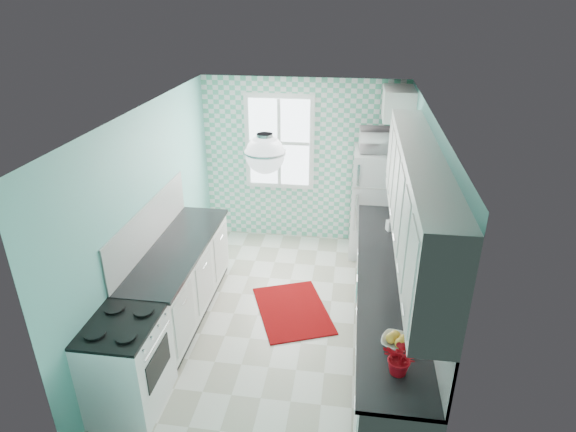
# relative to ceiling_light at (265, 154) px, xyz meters

# --- Properties ---
(floor) EXTENTS (3.00, 4.40, 0.02)m
(floor) POSITION_rel_ceiling_light_xyz_m (0.00, 0.80, -2.33)
(floor) COLOR silver
(floor) RESTS_ON ground
(ceiling) EXTENTS (3.00, 4.40, 0.02)m
(ceiling) POSITION_rel_ceiling_light_xyz_m (0.00, 0.80, 0.19)
(ceiling) COLOR white
(ceiling) RESTS_ON wall_back
(wall_back) EXTENTS (3.00, 0.02, 2.50)m
(wall_back) POSITION_rel_ceiling_light_xyz_m (0.00, 3.01, -1.07)
(wall_back) COLOR #6CC0B5
(wall_back) RESTS_ON floor
(wall_front) EXTENTS (3.00, 0.02, 2.50)m
(wall_front) POSITION_rel_ceiling_light_xyz_m (0.00, -1.41, -1.07)
(wall_front) COLOR #6CC0B5
(wall_front) RESTS_ON floor
(wall_left) EXTENTS (0.02, 4.40, 2.50)m
(wall_left) POSITION_rel_ceiling_light_xyz_m (-1.51, 0.80, -1.07)
(wall_left) COLOR #6CC0B5
(wall_left) RESTS_ON floor
(wall_right) EXTENTS (0.02, 4.40, 2.50)m
(wall_right) POSITION_rel_ceiling_light_xyz_m (1.51, 0.80, -1.07)
(wall_right) COLOR #6CC0B5
(wall_right) RESTS_ON floor
(accent_wall) EXTENTS (3.00, 0.01, 2.50)m
(accent_wall) POSITION_rel_ceiling_light_xyz_m (0.00, 2.99, -1.07)
(accent_wall) COLOR #5FC09B
(accent_wall) RESTS_ON wall_back
(window) EXTENTS (1.04, 0.05, 1.44)m
(window) POSITION_rel_ceiling_light_xyz_m (-0.35, 2.96, -0.77)
(window) COLOR white
(window) RESTS_ON wall_back
(backsplash_right) EXTENTS (0.02, 3.60, 0.51)m
(backsplash_right) POSITION_rel_ceiling_light_xyz_m (1.49, 0.40, -1.13)
(backsplash_right) COLOR white
(backsplash_right) RESTS_ON wall_right
(backsplash_left) EXTENTS (0.02, 2.15, 0.51)m
(backsplash_left) POSITION_rel_ceiling_light_xyz_m (-1.49, 0.73, -1.13)
(backsplash_left) COLOR white
(backsplash_left) RESTS_ON wall_left
(upper_cabinets_right) EXTENTS (0.33, 3.20, 0.90)m
(upper_cabinets_right) POSITION_rel_ceiling_light_xyz_m (1.33, 0.20, -0.42)
(upper_cabinets_right) COLOR white
(upper_cabinets_right) RESTS_ON wall_right
(upper_cabinet_fridge) EXTENTS (0.40, 0.74, 0.40)m
(upper_cabinet_fridge) POSITION_rel_ceiling_light_xyz_m (1.30, 2.63, -0.07)
(upper_cabinet_fridge) COLOR white
(upper_cabinet_fridge) RESTS_ON wall_right
(ceiling_light) EXTENTS (0.34, 0.34, 0.35)m
(ceiling_light) POSITION_rel_ceiling_light_xyz_m (0.00, 0.00, 0.00)
(ceiling_light) COLOR silver
(ceiling_light) RESTS_ON ceiling
(base_cabinets_right) EXTENTS (0.60, 3.60, 0.90)m
(base_cabinets_right) POSITION_rel_ceiling_light_xyz_m (1.20, 0.40, -1.87)
(base_cabinets_right) COLOR white
(base_cabinets_right) RESTS_ON floor
(countertop_right) EXTENTS (0.63, 3.60, 0.04)m
(countertop_right) POSITION_rel_ceiling_light_xyz_m (1.19, 0.40, -1.40)
(countertop_right) COLOR black
(countertop_right) RESTS_ON base_cabinets_right
(base_cabinets_left) EXTENTS (0.60, 2.15, 0.90)m
(base_cabinets_left) POSITION_rel_ceiling_light_xyz_m (-1.20, 0.73, -1.87)
(base_cabinets_left) COLOR white
(base_cabinets_left) RESTS_ON floor
(countertop_left) EXTENTS (0.63, 2.15, 0.04)m
(countertop_left) POSITION_rel_ceiling_light_xyz_m (-1.19, 0.73, -1.40)
(countertop_left) COLOR black
(countertop_left) RESTS_ON base_cabinets_left
(fridge) EXTENTS (0.69, 0.69, 1.59)m
(fridge) POSITION_rel_ceiling_light_xyz_m (1.11, 2.61, -1.53)
(fridge) COLOR white
(fridge) RESTS_ON floor
(stove) EXTENTS (0.61, 0.76, 0.92)m
(stove) POSITION_rel_ceiling_light_xyz_m (-1.20, -0.70, -1.84)
(stove) COLOR white
(stove) RESTS_ON floor
(sink) EXTENTS (0.54, 0.45, 0.53)m
(sink) POSITION_rel_ceiling_light_xyz_m (1.20, 1.51, -1.39)
(sink) COLOR silver
(sink) RESTS_ON countertop_right
(rug) EXTENTS (1.17, 1.36, 0.02)m
(rug) POSITION_rel_ceiling_light_xyz_m (0.12, 0.96, -2.32)
(rug) COLOR maroon
(rug) RESTS_ON floor
(dish_towel) EXTENTS (0.04, 0.25, 0.37)m
(dish_towel) POSITION_rel_ceiling_light_xyz_m (0.89, 0.93, -1.84)
(dish_towel) COLOR #4FAD96
(dish_towel) RESTS_ON base_cabinets_right
(fruit_bowl) EXTENTS (0.32, 0.32, 0.06)m
(fruit_bowl) POSITION_rel_ceiling_light_xyz_m (1.20, -0.67, -1.35)
(fruit_bowl) COLOR white
(fruit_bowl) RESTS_ON countertop_right
(potted_plant) EXTENTS (0.33, 0.31, 0.30)m
(potted_plant) POSITION_rel_ceiling_light_xyz_m (1.20, -0.99, -1.24)
(potted_plant) COLOR #B00209
(potted_plant) RESTS_ON countertop_right
(soap_bottle) EXTENTS (0.12, 0.12, 0.20)m
(soap_bottle) POSITION_rel_ceiling_light_xyz_m (1.25, 1.47, -1.29)
(soap_bottle) COLOR #86A5BE
(soap_bottle) RESTS_ON countertop_right
(microwave) EXTENTS (0.59, 0.42, 0.32)m
(microwave) POSITION_rel_ceiling_light_xyz_m (1.11, 2.61, -0.58)
(microwave) COLOR white
(microwave) RESTS_ON fridge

